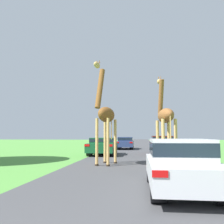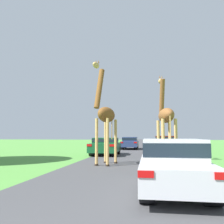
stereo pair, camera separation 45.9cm
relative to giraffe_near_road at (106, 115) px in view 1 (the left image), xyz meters
The scene contains 7 objects.
road 18.89m from the giraffe_near_road, 85.60° to the left, with size 6.60×120.00×0.00m.
giraffe_near_road is the anchor object (origin of this frame).
giraffe_companion 3.24m from the giraffe_near_road, 12.04° to the left, with size 1.02×2.88×5.12m.
car_lead_maroon 6.50m from the giraffe_near_road, 62.47° to the right, with size 1.75×4.04×1.43m.
car_queue_right 14.46m from the giraffe_near_road, 89.20° to the left, with size 1.75×4.30×1.33m.
car_queue_left 8.51m from the giraffe_near_road, 64.36° to the left, with size 1.76×4.42×1.48m.
car_far_ahead 6.48m from the giraffe_near_road, 100.16° to the left, with size 1.99×3.98×1.34m.
Camera 1 is at (0.33, -1.03, 1.54)m, focal length 38.00 mm.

